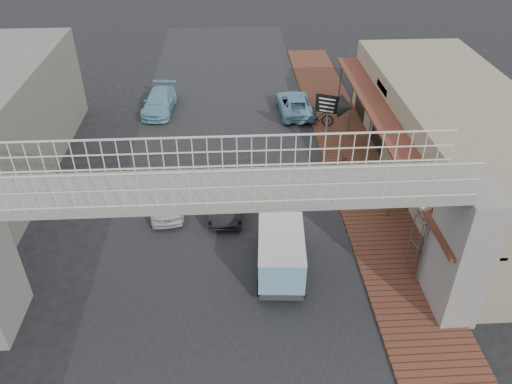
{
  "coord_description": "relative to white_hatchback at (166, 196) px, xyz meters",
  "views": [
    {
      "loc": [
        0.27,
        -15.93,
        13.16
      ],
      "look_at": [
        1.22,
        0.69,
        1.8
      ],
      "focal_mm": 35.0,
      "sensor_mm": 36.0,
      "label": 1
    }
  ],
  "objects": [
    {
      "name": "angkot_curb",
      "position": [
        6.88,
        9.43,
        -0.02
      ],
      "size": [
        2.12,
        4.29,
        1.17
      ],
      "primitive_type": "imported",
      "rotation": [
        0.0,
        0.0,
        3.18
      ],
      "color": "#75AECB",
      "rests_on": "ground"
    },
    {
      "name": "motorcycle_far",
      "position": [
        7.98,
        7.5,
        0.03
      ],
      "size": [
        1.88,
        0.98,
        1.09
      ],
      "primitive_type": "imported",
      "rotation": [
        0.0,
        0.0,
        1.3
      ],
      "color": "black",
      "rests_on": "sidewalk"
    },
    {
      "name": "angkot_far",
      "position": [
        -1.32,
        10.24,
        -0.0
      ],
      "size": [
        2.05,
        4.32,
        1.22
      ],
      "primitive_type": "imported",
      "rotation": [
        0.0,
        0.0,
        -0.08
      ],
      "color": "#72ADC7",
      "rests_on": "ground"
    },
    {
      "name": "sidewalk",
      "position": [
        9.18,
        0.68,
        -0.56
      ],
      "size": [
        3.0,
        40.0,
        0.1
      ],
      "primitive_type": "cube",
      "color": "brown",
      "rests_on": "ground"
    },
    {
      "name": "motorcycle_near",
      "position": [
        7.98,
        2.17,
        -0.06
      ],
      "size": [
        1.81,
        1.21,
        0.9
      ],
      "primitive_type": "imported",
      "rotation": [
        0.0,
        0.0,
        1.96
      ],
      "color": "black",
      "rests_on": "sidewalk"
    },
    {
      "name": "arrow_sign",
      "position": [
        8.6,
        4.23,
        2.11
      ],
      "size": [
        1.95,
        1.33,
        3.25
      ],
      "rotation": [
        0.0,
        0.0,
        -0.41
      ],
      "color": "#59595B",
      "rests_on": "sidewalk"
    },
    {
      "name": "footbridge",
      "position": [
        2.68,
        -6.32,
        2.57
      ],
      "size": [
        16.4,
        2.4,
        6.34
      ],
      "color": "gray",
      "rests_on": "ground"
    },
    {
      "name": "road_strip",
      "position": [
        2.68,
        -2.32,
        -0.61
      ],
      "size": [
        10.0,
        60.0,
        0.01
      ],
      "primitive_type": "cube",
      "color": "black",
      "rests_on": "ground"
    },
    {
      "name": "street_clock",
      "position": [
        9.77,
        -4.65,
        2.08
      ],
      "size": [
        0.8,
        0.7,
        3.12
      ],
      "rotation": [
        0.0,
        0.0,
        0.19
      ],
      "color": "#59595B",
      "rests_on": "sidewalk"
    },
    {
      "name": "white_hatchback",
      "position": [
        0.0,
        0.0,
        0.0
      ],
      "size": [
        1.84,
        3.72,
        1.22
      ],
      "primitive_type": "imported",
      "rotation": [
        0.0,
        0.0,
        0.11
      ],
      "color": "silver",
      "rests_on": "ground"
    },
    {
      "name": "angkot_van",
      "position": [
        4.66,
        -4.36,
        0.55
      ],
      "size": [
        1.96,
        3.83,
        1.82
      ],
      "rotation": [
        0.0,
        0.0,
        -0.07
      ],
      "color": "black",
      "rests_on": "ground"
    },
    {
      "name": "ground",
      "position": [
        2.68,
        -2.32,
        -0.61
      ],
      "size": [
        120.0,
        120.0,
        0.0
      ],
      "primitive_type": "plane",
      "color": "black",
      "rests_on": "ground"
    },
    {
      "name": "dark_sedan",
      "position": [
        2.68,
        -0.1,
        0.04
      ],
      "size": [
        1.56,
        4.03,
        1.31
      ],
      "primitive_type": "imported",
      "rotation": [
        0.0,
        0.0,
        -0.04
      ],
      "color": "black",
      "rests_on": "ground"
    },
    {
      "name": "shophouse_row",
      "position": [
        13.65,
        1.68,
        1.4
      ],
      "size": [
        7.2,
        18.0,
        4.0
      ],
      "color": "gray",
      "rests_on": "ground"
    }
  ]
}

